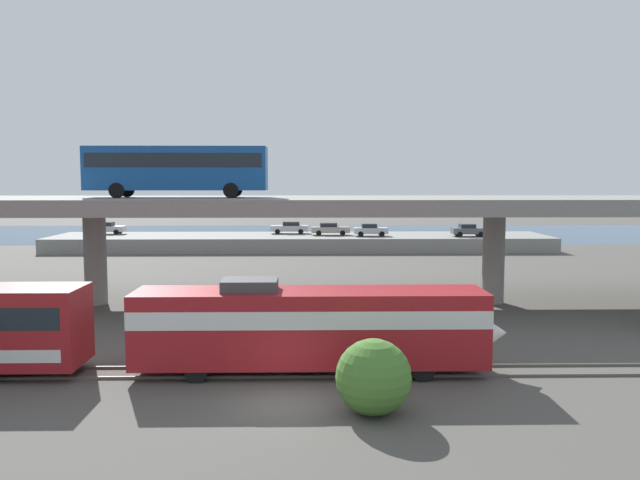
% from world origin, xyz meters
% --- Properties ---
extents(ground_plane, '(260.00, 260.00, 0.00)m').
position_xyz_m(ground_plane, '(0.00, 0.00, 0.00)').
color(ground_plane, '#4C4944').
extents(rail_strip_near, '(110.00, 0.12, 0.12)m').
position_xyz_m(rail_strip_near, '(0.00, 3.24, 0.06)').
color(rail_strip_near, '#59544C').
rests_on(rail_strip_near, ground_plane).
extents(rail_strip_far, '(110.00, 0.12, 0.12)m').
position_xyz_m(rail_strip_far, '(0.00, 4.76, 0.06)').
color(rail_strip_far, '#59544C').
rests_on(rail_strip_far, ground_plane).
extents(train_locomotive, '(16.34, 3.04, 4.18)m').
position_xyz_m(train_locomotive, '(1.68, 4.00, 2.19)').
color(train_locomotive, maroon).
rests_on(train_locomotive, ground_plane).
extents(highway_overpass, '(96.00, 11.34, 7.29)m').
position_xyz_m(highway_overpass, '(0.00, 20.00, 6.59)').
color(highway_overpass, gray).
rests_on(highway_overpass, ground_plane).
extents(transit_bus_on_overpass, '(12.00, 2.68, 3.40)m').
position_xyz_m(transit_bus_on_overpass, '(-7.93, 19.89, 9.35)').
color(transit_bus_on_overpass, '#14478C').
rests_on(transit_bus_on_overpass, highway_overpass).
extents(pier_parking_lot, '(60.04, 10.77, 1.72)m').
position_xyz_m(pier_parking_lot, '(0.00, 55.00, 0.86)').
color(pier_parking_lot, gray).
rests_on(pier_parking_lot, ground_plane).
extents(parked_car_0, '(4.69, 2.00, 1.50)m').
position_xyz_m(parked_car_0, '(-1.43, 57.25, 2.49)').
color(parked_car_0, '#B7B7BC').
rests_on(parked_car_0, pier_parking_lot).
extents(parked_car_1, '(4.04, 1.91, 1.50)m').
position_xyz_m(parked_car_1, '(20.04, 52.75, 2.49)').
color(parked_car_1, '#515459').
rests_on(parked_car_1, pier_parking_lot).
extents(parked_car_2, '(4.30, 1.88, 1.50)m').
position_xyz_m(parked_car_2, '(-24.17, 56.87, 2.49)').
color(parked_car_2, '#B7B7BC').
rests_on(parked_car_2, pier_parking_lot).
extents(parked_car_3, '(4.68, 1.87, 1.50)m').
position_xyz_m(parked_car_3, '(3.57, 54.92, 2.49)').
color(parked_car_3, '#9E998C').
rests_on(parked_car_3, pier_parking_lot).
extents(parked_car_4, '(4.06, 1.95, 1.50)m').
position_xyz_m(parked_car_4, '(8.37, 53.48, 2.49)').
color(parked_car_4, '#B7B7BC').
rests_on(parked_car_4, pier_parking_lot).
extents(harbor_water, '(140.00, 36.00, 0.01)m').
position_xyz_m(harbor_water, '(0.00, 78.00, 0.00)').
color(harbor_water, navy).
rests_on(harbor_water, ground_plane).
extents(shrub_right, '(2.77, 2.77, 2.77)m').
position_xyz_m(shrub_right, '(3.20, -1.10, 1.39)').
color(shrub_right, '#44752D').
rests_on(shrub_right, ground_plane).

